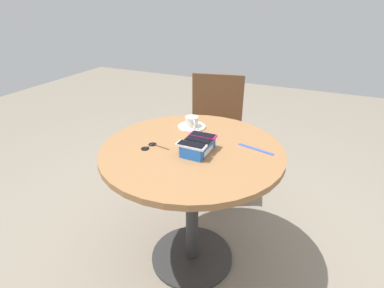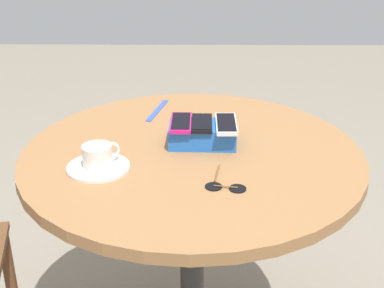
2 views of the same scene
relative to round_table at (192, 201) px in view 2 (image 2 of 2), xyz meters
The scene contains 9 objects.
round_table is the anchor object (origin of this frame).
phone_box 0.19m from the round_table, 122.64° to the right, with size 0.18×0.11×0.06m.
phone_white 0.24m from the round_table, 157.77° to the right, with size 0.06×0.14×0.01m.
phone_black 0.22m from the round_table, 120.72° to the right, with size 0.06×0.12×0.01m.
phone_magenta 0.22m from the round_table, 56.34° to the right, with size 0.06×0.13×0.01m.
saucer 0.30m from the round_table, 24.55° to the left, with size 0.16×0.16×0.01m, color silver.
coffee_cup 0.32m from the round_table, 24.38° to the left, with size 0.09×0.08×0.05m.
lanyard_strap 0.35m from the round_table, 68.93° to the right, with size 0.18×0.02×0.00m, color blue.
sunglasses 0.26m from the round_table, 112.04° to the left, with size 0.10×0.13×0.01m.
Camera 2 is at (-0.01, 1.27, 1.35)m, focal length 50.00 mm.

